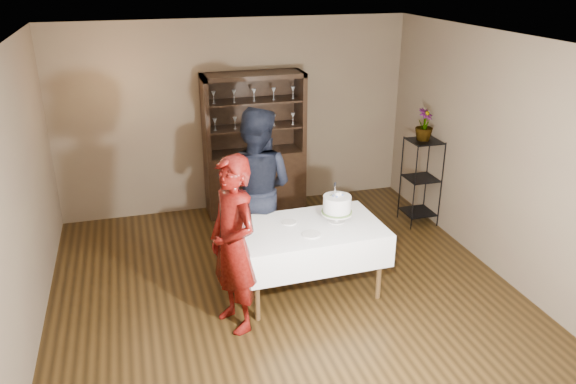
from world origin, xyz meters
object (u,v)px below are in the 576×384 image
object	(u,v)px
cake_table	(308,242)
woman	(234,245)
plant_etagere	(421,178)
potted_plant	(424,125)
cake	(337,206)
china_hutch	(255,167)
man	(255,189)

from	to	relation	value
cake_table	woman	bearing A→B (deg)	-155.64
plant_etagere	potted_plant	size ratio (longest dim) A/B	2.85
plant_etagere	cake	distance (m)	2.12
china_hutch	woman	size ratio (longest dim) A/B	1.12
cake_table	potted_plant	size ratio (longest dim) A/B	3.78
woman	potted_plant	xyz separation A→B (m)	(2.89, 1.68, 0.51)
man	cake	distance (m)	1.04
cake_table	man	bearing A→B (deg)	116.95
cake_table	man	size ratio (longest dim) A/B	0.83
plant_etagere	woman	size ratio (longest dim) A/B	0.67
cake	potted_plant	world-z (taller)	potted_plant
plant_etagere	potted_plant	xyz separation A→B (m)	(-0.01, 0.02, 0.75)
potted_plant	cake	bearing A→B (deg)	-143.36
woman	cake	bearing A→B (deg)	88.32
china_hutch	man	size ratio (longest dim) A/B	1.04
plant_etagere	cake	world-z (taller)	cake
potted_plant	cake_table	bearing A→B (deg)	-147.39
plant_etagere	man	distance (m)	2.49
man	potted_plant	world-z (taller)	man
cake	china_hutch	bearing A→B (deg)	99.53
china_hutch	cake_table	xyz separation A→B (m)	(0.06, -2.32, -0.07)
china_hutch	plant_etagere	distance (m)	2.33
woman	man	size ratio (longest dim) A/B	0.93
cake_table	potted_plant	world-z (taller)	potted_plant
china_hutch	plant_etagere	xyz separation A→B (m)	(2.08, -1.05, -0.01)
cake_table	potted_plant	distance (m)	2.52
china_hutch	man	bearing A→B (deg)	-102.40
plant_etagere	cake_table	size ratio (longest dim) A/B	0.75
cake_table	man	distance (m)	0.94
potted_plant	man	bearing A→B (deg)	-168.05
woman	potted_plant	world-z (taller)	woman
man	cake	size ratio (longest dim) A/B	4.13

